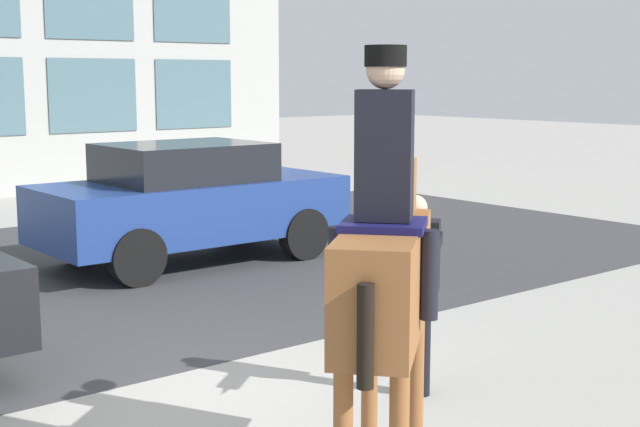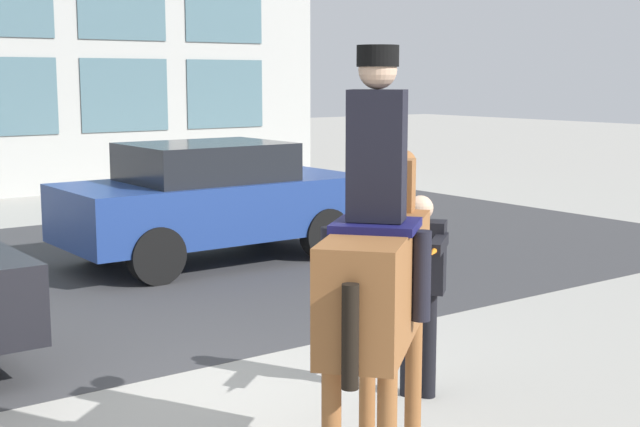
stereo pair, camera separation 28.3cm
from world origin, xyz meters
name	(u,v)px [view 2 (the right image)]	position (x,y,z in m)	size (l,w,h in m)	color
ground_plane	(189,393)	(0.00, 0.00, 0.00)	(80.00, 80.00, 0.00)	#9E9B93
road_surface	(7,285)	(0.00, 4.75, 0.00)	(20.96, 8.50, 0.01)	#38383A
mounted_horse_lead	(378,270)	(0.08, -2.28, 1.43)	(1.59, 1.41, 2.73)	brown
pedestrian_bystander	(420,280)	(1.46, -1.16, 0.97)	(0.66, 0.83, 1.64)	black
street_car_far_lane	(212,199)	(2.80, 4.55, 0.87)	(4.21, 1.95, 1.66)	navy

